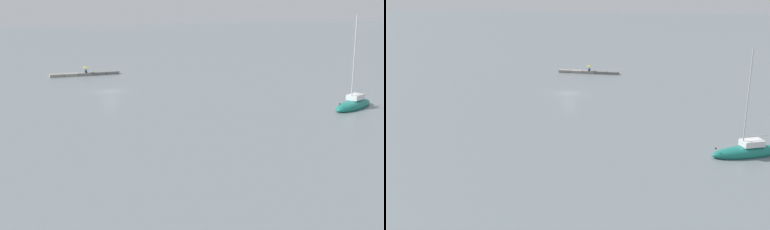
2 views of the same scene
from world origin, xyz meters
The scene contains 5 objects.
ground_plane centered at (0.00, 0.00, 0.00)m, with size 500.00×500.00×0.00m, color slate.
seawall_pier centered at (0.00, -19.35, 0.27)m, with size 13.13×1.45×0.54m.
person_seated_blue_left centered at (-0.20, -19.16, 0.79)m, with size 0.41×0.62×0.73m.
umbrella_open_yellow centered at (-0.20, -19.36, 1.64)m, with size 1.13×1.13×1.25m.
sailboat_teal_far centered at (-26.37, 24.76, 0.43)m, with size 8.97×5.95×12.46m.
Camera 1 is at (18.29, 75.54, 13.40)m, focal length 46.82 mm.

